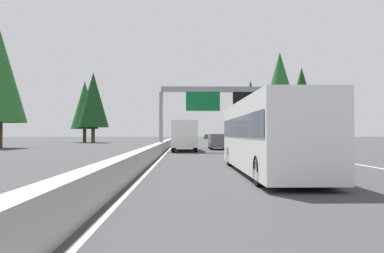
{
  "coord_description": "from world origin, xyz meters",
  "views": [
    {
      "loc": [
        -1.13,
        -1.89,
        1.71
      ],
      "look_at": [
        69.16,
        -3.28,
        3.03
      ],
      "focal_mm": 36.22,
      "sensor_mm": 36.0,
      "label": 1
    }
  ],
  "objects_px": {
    "conifer_right_far": "(251,104)",
    "sign_gantry_overhead": "(228,100)",
    "bus_near_center": "(267,134)",
    "conifer_right_mid": "(280,88)",
    "pickup_far_right": "(261,142)",
    "conifer_left_near": "(0,77)",
    "box_truck_near_right": "(184,135)",
    "conifer_left_far": "(85,105)",
    "conifer_right_near": "(302,99)",
    "sedan_mid_center": "(207,137)",
    "sedan_far_center": "(185,140)",
    "minivan_mid_right": "(218,141)",
    "conifer_left_mid": "(93,100)"
  },
  "relations": [
    {
      "from": "sedan_far_center",
      "to": "minivan_mid_right",
      "type": "bearing_deg",
      "value": -167.95
    },
    {
      "from": "conifer_right_near",
      "to": "conifer_right_mid",
      "type": "distance_m",
      "value": 9.25
    },
    {
      "from": "sedan_far_center",
      "to": "box_truck_near_right",
      "type": "bearing_deg",
      "value": 179.59
    },
    {
      "from": "minivan_mid_right",
      "to": "pickup_far_right",
      "type": "height_order",
      "value": "pickup_far_right"
    },
    {
      "from": "conifer_right_mid",
      "to": "conifer_left_far",
      "type": "relative_size",
      "value": 1.13
    },
    {
      "from": "sign_gantry_overhead",
      "to": "sedan_far_center",
      "type": "xyz_separation_m",
      "value": [
        22.81,
        3.99,
        -4.22
      ]
    },
    {
      "from": "sign_gantry_overhead",
      "to": "conifer_left_near",
      "type": "bearing_deg",
      "value": 70.06
    },
    {
      "from": "box_truck_near_right",
      "to": "conifer_left_far",
      "type": "height_order",
      "value": "conifer_left_far"
    },
    {
      "from": "sedan_far_center",
      "to": "conifer_right_near",
      "type": "height_order",
      "value": "conifer_right_near"
    },
    {
      "from": "bus_near_center",
      "to": "sign_gantry_overhead",
      "type": "bearing_deg",
      "value": -1.68
    },
    {
      "from": "bus_near_center",
      "to": "conifer_right_far",
      "type": "xyz_separation_m",
      "value": [
        67.39,
        -10.89,
        6.41
      ]
    },
    {
      "from": "conifer_right_far",
      "to": "conifer_left_near",
      "type": "xyz_separation_m",
      "value": [
        -38.1,
        36.21,
        0.31
      ]
    },
    {
      "from": "sedan_mid_center",
      "to": "conifer_left_far",
      "type": "xyz_separation_m",
      "value": [
        -48.51,
        26.75,
        6.66
      ]
    },
    {
      "from": "pickup_far_right",
      "to": "conifer_left_far",
      "type": "bearing_deg",
      "value": 32.97
    },
    {
      "from": "sign_gantry_overhead",
      "to": "conifer_right_far",
      "type": "bearing_deg",
      "value": -12.25
    },
    {
      "from": "bus_near_center",
      "to": "minivan_mid_right",
      "type": "height_order",
      "value": "bus_near_center"
    },
    {
      "from": "conifer_left_far",
      "to": "conifer_right_far",
      "type": "bearing_deg",
      "value": -76.86
    },
    {
      "from": "bus_near_center",
      "to": "conifer_left_far",
      "type": "xyz_separation_m",
      "value": [
        59.46,
        23.1,
        5.62
      ]
    },
    {
      "from": "sedan_far_center",
      "to": "conifer_left_far",
      "type": "xyz_separation_m",
      "value": [
        16.75,
        19.69,
        6.66
      ]
    },
    {
      "from": "minivan_mid_right",
      "to": "conifer_left_mid",
      "type": "xyz_separation_m",
      "value": [
        31.38,
        21.11,
        7.22
      ]
    },
    {
      "from": "bus_near_center",
      "to": "conifer_right_mid",
      "type": "relative_size",
      "value": 0.84
    },
    {
      "from": "bus_near_center",
      "to": "conifer_right_far",
      "type": "relative_size",
      "value": 0.86
    },
    {
      "from": "bus_near_center",
      "to": "conifer_left_far",
      "type": "distance_m",
      "value": 64.04
    },
    {
      "from": "conifer_right_mid",
      "to": "conifer_left_near",
      "type": "bearing_deg",
      "value": 105.73
    },
    {
      "from": "pickup_far_right",
      "to": "conifer_left_near",
      "type": "relative_size",
      "value": 0.4
    },
    {
      "from": "bus_near_center",
      "to": "conifer_left_near",
      "type": "bearing_deg",
      "value": 40.84
    },
    {
      "from": "conifer_right_far",
      "to": "minivan_mid_right",
      "type": "bearing_deg",
      "value": 165.5
    },
    {
      "from": "conifer_right_far",
      "to": "conifer_left_mid",
      "type": "xyz_separation_m",
      "value": [
        -10.07,
        31.83,
        0.04
      ]
    },
    {
      "from": "box_truck_near_right",
      "to": "sedan_far_center",
      "type": "bearing_deg",
      "value": -0.41
    },
    {
      "from": "sedan_mid_center",
      "to": "conifer_right_near",
      "type": "height_order",
      "value": "conifer_right_near"
    },
    {
      "from": "minivan_mid_right",
      "to": "conifer_left_mid",
      "type": "height_order",
      "value": "conifer_left_mid"
    },
    {
      "from": "bus_near_center",
      "to": "conifer_right_near",
      "type": "height_order",
      "value": "conifer_right_near"
    },
    {
      "from": "minivan_mid_right",
      "to": "conifer_right_mid",
      "type": "height_order",
      "value": "conifer_right_mid"
    },
    {
      "from": "pickup_far_right",
      "to": "box_truck_near_right",
      "type": "bearing_deg",
      "value": 65.32
    },
    {
      "from": "conifer_right_near",
      "to": "conifer_left_near",
      "type": "distance_m",
      "value": 36.24
    },
    {
      "from": "conifer_right_mid",
      "to": "conifer_left_near",
      "type": "xyz_separation_m",
      "value": [
        -10.05,
        35.68,
        0.13
      ]
    },
    {
      "from": "sedan_far_center",
      "to": "conifer_left_near",
      "type": "relative_size",
      "value": 0.32
    },
    {
      "from": "conifer_right_mid",
      "to": "conifer_left_mid",
      "type": "bearing_deg",
      "value": 60.12
    },
    {
      "from": "minivan_mid_right",
      "to": "sedan_far_center",
      "type": "bearing_deg",
      "value": 12.05
    },
    {
      "from": "conifer_right_far",
      "to": "sign_gantry_overhead",
      "type": "bearing_deg",
      "value": 167.75
    },
    {
      "from": "conifer_right_far",
      "to": "conifer_left_near",
      "type": "bearing_deg",
      "value": 136.46
    },
    {
      "from": "minivan_mid_right",
      "to": "sign_gantry_overhead",
      "type": "bearing_deg",
      "value": -176.13
    },
    {
      "from": "pickup_far_right",
      "to": "conifer_right_far",
      "type": "relative_size",
      "value": 0.42
    },
    {
      "from": "conifer_right_mid",
      "to": "sedan_far_center",
      "type": "bearing_deg",
      "value": 76.24
    },
    {
      "from": "pickup_far_right",
      "to": "conifer_right_far",
      "type": "height_order",
      "value": "conifer_right_far"
    },
    {
      "from": "box_truck_near_right",
      "to": "pickup_far_right",
      "type": "height_order",
      "value": "box_truck_near_right"
    },
    {
      "from": "minivan_mid_right",
      "to": "sedan_mid_center",
      "type": "xyz_separation_m",
      "value": [
        82.02,
        -3.49,
        -0.27
      ]
    },
    {
      "from": "bus_near_center",
      "to": "minivan_mid_right",
      "type": "relative_size",
      "value": 2.3
    },
    {
      "from": "minivan_mid_right",
      "to": "conifer_right_near",
      "type": "height_order",
      "value": "conifer_right_near"
    },
    {
      "from": "bus_near_center",
      "to": "pickup_far_right",
      "type": "height_order",
      "value": "bus_near_center"
    }
  ]
}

